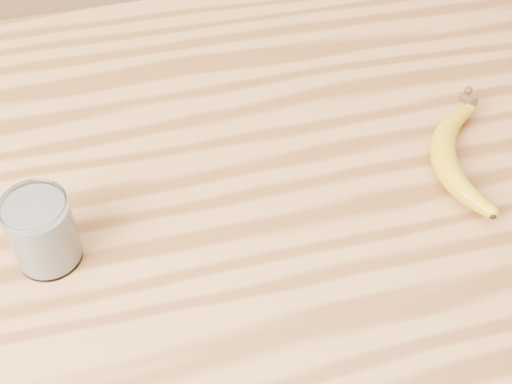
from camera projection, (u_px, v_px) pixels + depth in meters
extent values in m
cube|color=#AC723C|center=(296.00, 165.00, 0.95)|extent=(1.20, 0.80, 0.04)
cylinder|color=brown|center=(476.00, 152.00, 1.60)|extent=(0.06, 0.06, 0.86)
cylinder|color=white|center=(42.00, 231.00, 0.79)|extent=(0.07, 0.07, 0.09)
torus|color=white|center=(32.00, 205.00, 0.76)|extent=(0.07, 0.07, 0.00)
cylinder|color=silver|center=(43.00, 233.00, 0.80)|extent=(0.07, 0.07, 0.08)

